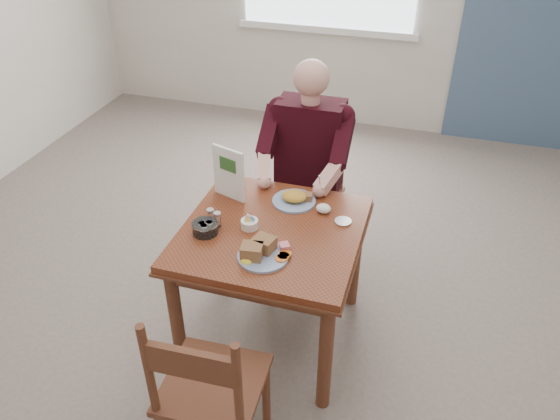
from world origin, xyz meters
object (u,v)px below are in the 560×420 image
(chair_near, at_px, (209,391))
(near_plate, at_px, (262,251))
(diner, at_px, (307,155))
(far_plate, at_px, (295,198))
(chair_far, at_px, (309,194))
(table, at_px, (272,246))

(chair_near, relative_size, near_plate, 3.65)
(diner, relative_size, far_plate, 5.14)
(chair_near, xyz_separation_m, far_plate, (0.06, 1.10, 0.30))
(chair_far, distance_m, far_plate, 0.60)
(chair_near, bearing_deg, far_plate, 86.75)
(table, bearing_deg, diner, 90.00)
(near_plate, bearing_deg, table, 95.40)
(far_plate, bearing_deg, near_plate, -92.89)
(chair_far, bearing_deg, chair_near, -90.56)
(near_plate, bearing_deg, diner, 91.30)
(table, height_order, chair_far, chair_far)
(diner, bearing_deg, chair_far, 90.01)
(table, height_order, far_plate, far_plate)
(table, relative_size, chair_near, 0.97)
(chair_near, height_order, far_plate, chair_near)
(chair_near, xyz_separation_m, diner, (0.02, 1.53, 0.33))
(chair_far, bearing_deg, far_plate, -84.89)
(diner, distance_m, near_plate, 0.93)
(chair_far, xyz_separation_m, near_plate, (0.02, -1.02, 0.30))
(chair_near, bearing_deg, chair_far, 89.44)
(near_plate, bearing_deg, far_plate, 87.11)
(far_plate, bearing_deg, chair_near, -93.25)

